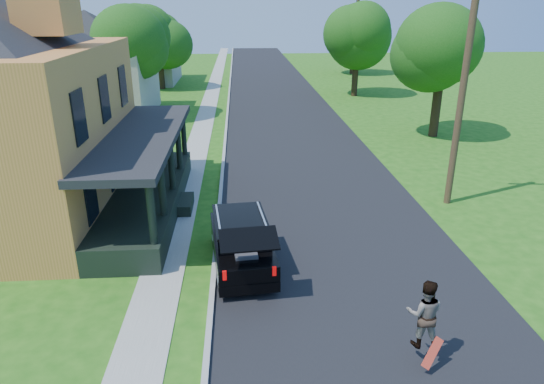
{
  "coord_description": "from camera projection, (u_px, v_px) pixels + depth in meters",
  "views": [
    {
      "loc": [
        -3.17,
        -11.73,
        7.57
      ],
      "look_at": [
        -2.17,
        3.0,
        1.82
      ],
      "focal_mm": 32.0,
      "sensor_mm": 36.0,
      "label": 1
    }
  ],
  "objects": [
    {
      "name": "skateboard",
      "position": [
        432.0,
        354.0,
        10.57
      ],
      "size": [
        0.58,
        0.42,
        0.6
      ],
      "rotation": [
        0.0,
        0.0,
        -0.31
      ],
      "color": "red",
      "rests_on": "ground"
    },
    {
      "name": "tree_right_far",
      "position": [
        355.0,
        23.0,
        54.14
      ],
      "size": [
        6.45,
        6.44,
        8.78
      ],
      "rotation": [
        0.0,
        0.0,
        -0.1
      ],
      "color": "black",
      "rests_on": "ground"
    },
    {
      "name": "ground",
      "position": [
        355.0,
        287.0,
        13.85
      ],
      "size": [
        140.0,
        140.0,
        0.0
      ],
      "primitive_type": "plane",
      "color": "#205C12",
      "rests_on": "ground"
    },
    {
      "name": "utility_pole_near",
      "position": [
        462.0,
        92.0,
        18.13
      ],
      "size": [
        1.65,
        0.29,
        8.7
      ],
      "rotation": [
        0.0,
        0.0,
        -0.1
      ],
      "color": "#3F271D",
      "rests_on": "ground"
    },
    {
      "name": "black_suv",
      "position": [
        242.0,
        243.0,
        14.76
      ],
      "size": [
        2.07,
        4.49,
        2.03
      ],
      "rotation": [
        0.0,
        0.0,
        0.1
      ],
      "color": "black",
      "rests_on": "ground"
    },
    {
      "name": "tree_left_far",
      "position": [
        158.0,
        35.0,
        44.45
      ],
      "size": [
        6.05,
        6.18,
        7.61
      ],
      "rotation": [
        0.0,
        0.0,
        -0.28
      ],
      "color": "black",
      "rests_on": "ground"
    },
    {
      "name": "tree_left_mid",
      "position": [
        127.0,
        36.0,
        32.36
      ],
      "size": [
        6.12,
        6.19,
        8.49
      ],
      "rotation": [
        0.0,
        0.0,
        -0.18
      ],
      "color": "black",
      "rests_on": "ground"
    },
    {
      "name": "neighbor_house_far",
      "position": [
        135.0,
        40.0,
        48.67
      ],
      "size": [
        12.78,
        12.78,
        8.3
      ],
      "color": "beige",
      "rests_on": "ground"
    },
    {
      "name": "tree_right_near",
      "position": [
        442.0,
        50.0,
        27.91
      ],
      "size": [
        5.17,
        5.06,
        7.78
      ],
      "rotation": [
        0.0,
        0.0,
        -0.04
      ],
      "color": "black",
      "rests_on": "ground"
    },
    {
      "name": "skateboarder",
      "position": [
        425.0,
        314.0,
        10.68
      ],
      "size": [
        0.93,
        0.81,
        1.65
      ],
      "rotation": [
        0.0,
        0.0,
        2.88
      ],
      "color": "black",
      "rests_on": "ground"
    },
    {
      "name": "front_walk",
      "position": [
        79.0,
        212.0,
        18.83
      ],
      "size": [
        6.5,
        1.2,
        0.03
      ],
      "primitive_type": "cube",
      "color": "gray",
      "rests_on": "ground"
    },
    {
      "name": "neighbor_house_mid",
      "position": [
        90.0,
        56.0,
        33.79
      ],
      "size": [
        12.78,
        12.78,
        8.3
      ],
      "color": "beige",
      "rests_on": "ground"
    },
    {
      "name": "tree_right_mid",
      "position": [
        358.0,
        27.0,
        40.64
      ],
      "size": [
        6.3,
        6.37,
        8.75
      ],
      "rotation": [
        0.0,
        0.0,
        -0.19
      ],
      "color": "black",
      "rests_on": "ground"
    },
    {
      "name": "sidewalk",
      "position": [
        203.0,
        126.0,
        32.09
      ],
      "size": [
        1.3,
        120.0,
        0.03
      ],
      "primitive_type": "cube",
      "color": "gray",
      "rests_on": "ground"
    },
    {
      "name": "utility_pole_far",
      "position": [
        356.0,
        42.0,
        41.78
      ],
      "size": [
        1.69,
        0.71,
        8.74
      ],
      "rotation": [
        0.0,
        0.0,
        0.35
      ],
      "color": "#3F271D",
      "rests_on": "ground"
    },
    {
      "name": "street",
      "position": [
        287.0,
        125.0,
        32.45
      ],
      "size": [
        8.0,
        120.0,
        0.02
      ],
      "primitive_type": "cube",
      "color": "black",
      "rests_on": "ground"
    },
    {
      "name": "curb",
      "position": [
        226.0,
        126.0,
        32.19
      ],
      "size": [
        0.15,
        120.0,
        0.12
      ],
      "primitive_type": "cube",
      "color": "#A4A39E",
      "rests_on": "ground"
    }
  ]
}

